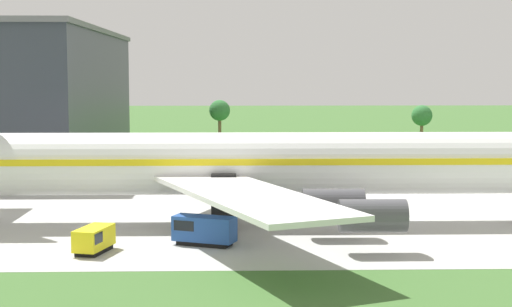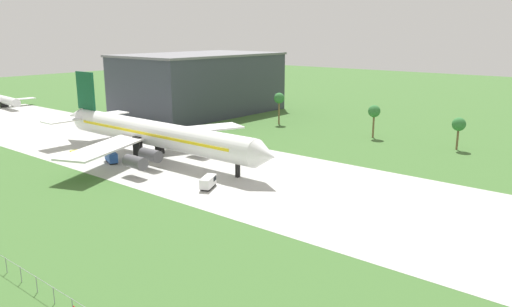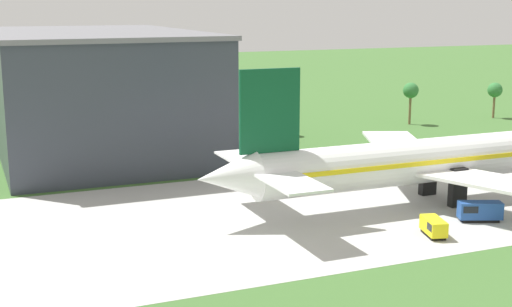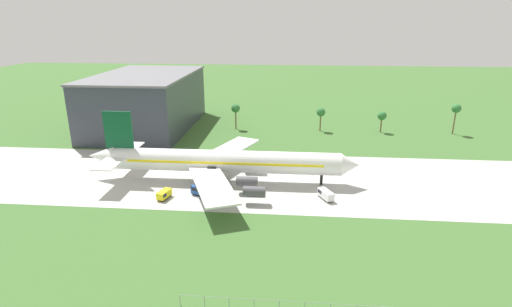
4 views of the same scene
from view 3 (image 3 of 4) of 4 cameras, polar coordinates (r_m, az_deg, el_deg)
name	(u,v)px [view 3 (image 3 of 4)]	position (r m, az deg, el deg)	size (l,w,h in m)	color
jet_airliner	(455,158)	(105.60, 15.61, -0.35)	(76.94, 55.48, 19.84)	white
baggage_tug	(479,211)	(96.91, 17.39, -4.40)	(5.86, 3.91, 2.59)	black
catering_van	(434,227)	(89.35, 14.06, -5.73)	(3.09, 4.80, 2.19)	black
terminal_building	(94,91)	(140.08, -12.81, 4.93)	(36.72, 61.20, 22.65)	#333842
palm_tree_row	(449,87)	(175.23, 15.17, 5.18)	(91.61, 3.60, 12.27)	brown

